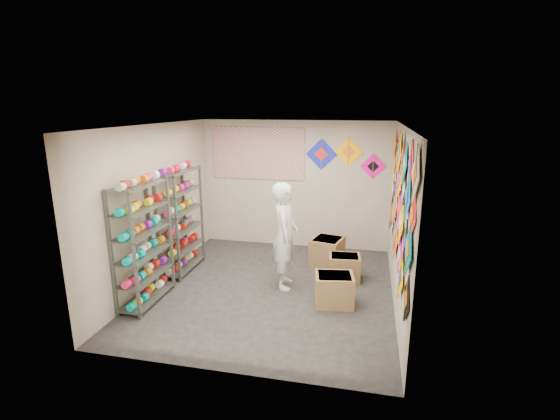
% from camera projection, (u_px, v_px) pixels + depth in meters
% --- Properties ---
extents(ground, '(4.50, 4.50, 0.00)m').
position_uv_depth(ground, '(270.00, 289.00, 6.83)').
color(ground, black).
extents(room_walls, '(4.50, 4.50, 4.50)m').
position_uv_depth(room_walls, '(270.00, 193.00, 6.41)').
color(room_walls, tan).
rests_on(room_walls, ground).
extents(shelf_rack_front, '(0.40, 1.10, 1.90)m').
position_uv_depth(shelf_rack_front, '(143.00, 244.00, 6.15)').
color(shelf_rack_front, '#4C5147').
rests_on(shelf_rack_front, ground).
extents(shelf_rack_back, '(0.40, 1.10, 1.90)m').
position_uv_depth(shelf_rack_back, '(181.00, 221.00, 7.38)').
color(shelf_rack_back, '#4C5147').
rests_on(shelf_rack_back, ground).
extents(string_spools, '(0.12, 2.36, 0.12)m').
position_uv_depth(string_spools, '(163.00, 226.00, 6.74)').
color(string_spools, '#FF205F').
rests_on(string_spools, ground).
extents(kite_wall_display, '(0.06, 4.34, 2.05)m').
position_uv_depth(kite_wall_display, '(399.00, 198.00, 6.03)').
color(kite_wall_display, black).
rests_on(kite_wall_display, room_walls).
extents(back_wall_kites, '(1.64, 0.02, 0.84)m').
position_uv_depth(back_wall_kites, '(344.00, 157.00, 8.24)').
color(back_wall_kites, '#1524B2').
rests_on(back_wall_kites, room_walls).
extents(poster, '(2.00, 0.01, 1.10)m').
position_uv_depth(poster, '(258.00, 153.00, 8.60)').
color(poster, '#88499E').
rests_on(poster, room_walls).
extents(shopkeeper, '(0.78, 0.62, 1.80)m').
position_uv_depth(shopkeeper, '(285.00, 236.00, 6.71)').
color(shopkeeper, silver).
rests_on(shopkeeper, ground).
extents(carton_a, '(0.65, 0.57, 0.48)m').
position_uv_depth(carton_a, '(334.00, 290.00, 6.25)').
color(carton_a, olive).
rests_on(carton_a, ground).
extents(carton_b, '(0.58, 0.49, 0.44)m').
position_uv_depth(carton_b, '(344.00, 267.00, 7.15)').
color(carton_b, olive).
rests_on(carton_b, ground).
extents(carton_c, '(0.67, 0.71, 0.52)m').
position_uv_depth(carton_c, '(327.00, 251.00, 7.81)').
color(carton_c, olive).
rests_on(carton_c, ground).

